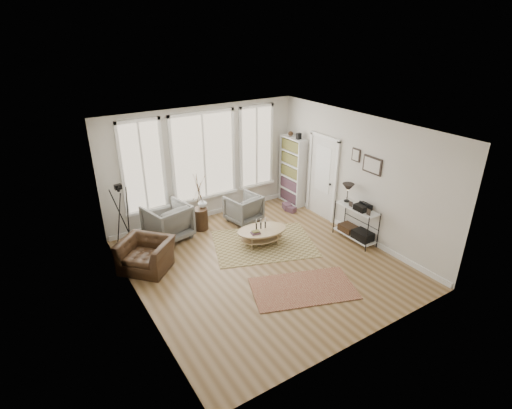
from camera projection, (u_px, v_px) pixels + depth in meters
room at (264, 202)px, 7.97m from camera, size 5.50×5.54×2.90m
bay_window at (204, 158)px, 9.95m from camera, size 4.14×0.12×2.24m
door at (323, 176)px, 10.20m from camera, size 0.09×1.06×2.22m
bookcase at (293, 171)px, 11.03m from camera, size 0.31×0.85×2.06m
low_shelf at (356, 220)px, 9.25m from camera, size 0.38×1.08×1.30m
wall_art at (368, 162)px, 8.81m from camera, size 0.04×0.88×0.44m
rug_main at (264, 243)px, 9.29m from camera, size 2.71×2.37×0.01m
rug_runner at (303, 288)px, 7.71m from camera, size 2.23×1.70×0.01m
coffee_table at (262, 233)px, 9.18m from camera, size 1.27×0.93×0.53m
armchair_left at (168, 222)px, 9.37m from camera, size 1.11×1.13×0.86m
armchair_right at (243, 208)px, 10.21m from camera, size 0.90×0.91×0.72m
side_table at (200, 202)px, 9.66m from camera, size 0.36×0.36×1.53m
vase at (202, 203)px, 9.80m from camera, size 0.27×0.27×0.23m
accent_chair at (146, 255)px, 8.23m from camera, size 1.33×1.33×0.65m
tripod_camera at (123, 218)px, 8.92m from camera, size 0.53×0.53×1.51m
book_stack_near at (287, 206)px, 10.97m from camera, size 0.27×0.31×0.17m
book_stack_far at (291, 209)px, 10.82m from camera, size 0.23×0.26×0.14m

